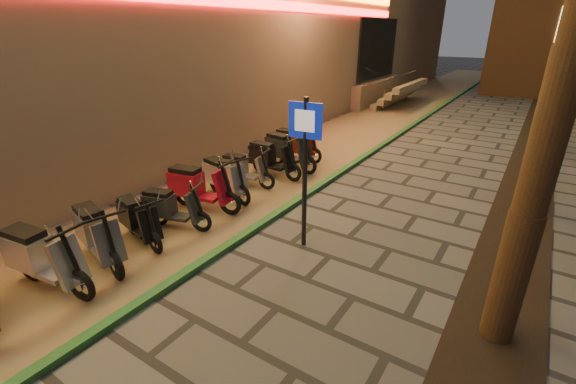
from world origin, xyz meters
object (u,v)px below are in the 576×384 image
Objects in this scene: scooter_7 at (169,207)px; scooter_13 at (293,143)px; scooter_5 at (96,234)px; scooter_6 at (137,219)px; scooter_8 at (197,187)px; scooter_4 at (40,257)px; scooter_9 at (223,177)px; pedestrian_sign at (305,154)px; scooter_11 at (269,158)px; scooter_10 at (242,169)px; scooter_12 at (286,150)px.

scooter_13 is (-0.33, 5.22, 0.06)m from scooter_7.
scooter_5 is 1.17× the size of scooter_7.
scooter_8 is (-0.07, 1.64, 0.09)m from scooter_6.
scooter_4 reaches higher than scooter_9.
pedestrian_sign reaches higher than scooter_11.
scooter_5 reaches higher than scooter_9.
scooter_13 is at bearing 82.97° from scooter_10.
scooter_4 is at bearing -76.08° from scooter_5.
scooter_9 is (-0.00, 0.86, -0.04)m from scooter_8.
scooter_7 is 0.97m from scooter_8.
scooter_8 is at bearing 105.15° from scooter_6.
scooter_12 is at bearing 76.97° from scooter_8.
pedestrian_sign reaches higher than scooter_4.
scooter_5 is (0.00, 0.93, -0.02)m from scooter_4.
scooter_11 is (-2.73, 2.71, -1.29)m from pedestrian_sign.
scooter_9 is at bearing -84.42° from scooter_13.
pedestrian_sign is 1.91× the size of scooter_7.
scooter_6 is at bearing 104.59° from scooter_5.
scooter_13 is (-0.25, 1.62, -0.00)m from scooter_11.
scooter_4 is 0.98× the size of scooter_12.
scooter_13 is at bearing 83.62° from scooter_4.
scooter_11 reaches higher than scooter_6.
scooter_4 is 1.06× the size of scooter_11.
scooter_8 is at bearing -97.33° from scooter_10.
scooter_13 is at bearing 76.23° from scooter_7.
scooter_6 is (-0.01, 1.75, -0.09)m from scooter_4.
scooter_13 reaches higher than scooter_7.
pedestrian_sign is at bearing -5.54° from scooter_9.
scooter_13 is (-0.09, 2.61, 0.06)m from scooter_10.
scooter_7 is 1.83m from scooter_9.
scooter_8 reaches higher than scooter_6.
scooter_12 is (0.18, 1.76, 0.10)m from scooter_10.
pedestrian_sign reaches higher than scooter_6.
pedestrian_sign is 1.90× the size of scooter_6.
scooter_8 is 0.98× the size of scooter_12.
scooter_7 is 4.38m from scooter_12.
scooter_4 is 1.21× the size of scooter_6.
scooter_6 is at bearing 82.18° from scooter_4.
pedestrian_sign is 3.46m from scooter_6.
scooter_5 is 4.14m from scooter_10.
scooter_4 is (-2.76, -3.34, -1.26)m from pedestrian_sign.
scooter_8 reaches higher than scooter_5.
scooter_13 is at bearing 100.37° from scooter_11.
scooter_13 is (-0.21, 5.92, 0.06)m from scooter_6.
scooter_4 is at bearing -134.93° from pedestrian_sign.
scooter_9 is at bearing -84.91° from scooter_12.
scooter_7 is (0.11, 1.52, -0.07)m from scooter_5.
scooter_6 is 0.99× the size of scooter_10.
scooter_7 is (0.12, 0.69, 0.00)m from scooter_6.
scooter_7 is 0.81× the size of scooter_12.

